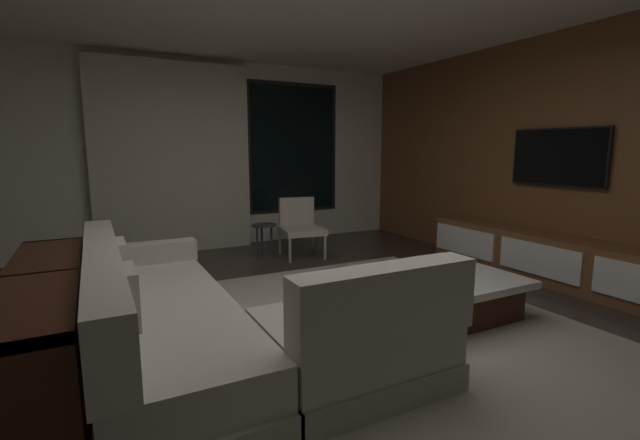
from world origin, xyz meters
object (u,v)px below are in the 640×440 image
object	(u,v)px
sectional_couch	(209,326)
coffee_table	(438,292)
accent_chair_near_window	(300,224)
mounted_tv	(558,157)
media_console	(555,261)
console_table_behind_couch	(46,327)
book_stack_on_coffee_table	(445,277)
side_stool	(264,231)

from	to	relation	value
sectional_couch	coffee_table	xyz separation A→B (m)	(2.03, 0.06, -0.10)
accent_chair_near_window	mounted_tv	world-z (taller)	mounted_tv
media_console	console_table_behind_couch	size ratio (longest dim) A/B	1.48
book_stack_on_coffee_table	accent_chair_near_window	bearing A→B (deg)	91.80
book_stack_on_coffee_table	mounted_tv	bearing A→B (deg)	12.13
sectional_couch	book_stack_on_coffee_table	distance (m)	1.93
book_stack_on_coffee_table	mounted_tv	distance (m)	2.24
media_console	console_table_behind_couch	distance (m)	4.64
accent_chair_near_window	coffee_table	bearing A→B (deg)	-85.71
book_stack_on_coffee_table	console_table_behind_couch	size ratio (longest dim) A/B	0.12
coffee_table	book_stack_on_coffee_table	world-z (taller)	book_stack_on_coffee_table
mounted_tv	side_stool	bearing A→B (deg)	137.83
coffee_table	media_console	size ratio (longest dim) A/B	0.37
sectional_couch	coffee_table	bearing A→B (deg)	1.56
sectional_couch	book_stack_on_coffee_table	bearing A→B (deg)	-3.59
book_stack_on_coffee_table	mounted_tv	size ratio (longest dim) A/B	0.23
book_stack_on_coffee_table	side_stool	xyz separation A→B (m)	(-0.57, 2.74, -0.01)
coffee_table	accent_chair_near_window	xyz separation A→B (m)	(-0.19, 2.49, 0.25)
sectional_couch	console_table_behind_couch	size ratio (longest dim) A/B	1.19
console_table_behind_couch	coffee_table	bearing A→B (deg)	-1.45
book_stack_on_coffee_table	side_stool	world-z (taller)	side_stool
media_console	mounted_tv	size ratio (longest dim) A/B	2.85
side_stool	sectional_couch	bearing A→B (deg)	-117.35
media_console	mounted_tv	world-z (taller)	mounted_tv
book_stack_on_coffee_table	console_table_behind_couch	world-z (taller)	console_table_behind_couch
coffee_table	side_stool	distance (m)	2.65
side_stool	mounted_tv	bearing A→B (deg)	-42.17
side_stool	media_console	bearing A→B (deg)	-46.62
coffee_table	side_stool	bearing A→B (deg)	104.81
media_console	mounted_tv	distance (m)	1.13
side_stool	media_console	world-z (taller)	media_console
sectional_couch	accent_chair_near_window	size ratio (longest dim) A/B	3.21
side_stool	media_console	size ratio (longest dim) A/B	0.15
coffee_table	console_table_behind_couch	bearing A→B (deg)	178.55
console_table_behind_couch	media_console	bearing A→B (deg)	-0.29
coffee_table	console_table_behind_couch	xyz separation A→B (m)	(-2.94, 0.07, 0.22)
book_stack_on_coffee_table	side_stool	bearing A→B (deg)	101.85
coffee_table	accent_chair_near_window	world-z (taller)	accent_chair_near_window
media_console	side_stool	bearing A→B (deg)	133.38
coffee_table	media_console	xyz separation A→B (m)	(1.69, 0.05, 0.06)
mounted_tv	console_table_behind_couch	bearing A→B (deg)	-177.92
book_stack_on_coffee_table	accent_chair_near_window	distance (m)	2.66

